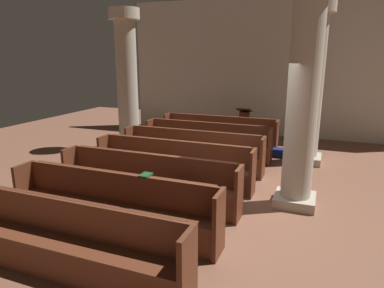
{
  "coord_description": "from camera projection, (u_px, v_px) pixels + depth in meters",
  "views": [
    {
      "loc": [
        1.68,
        -5.58,
        2.59
      ],
      "look_at": [
        -0.95,
        1.15,
        0.75
      ],
      "focal_mm": 31.89,
      "sensor_mm": 36.0,
      "label": 1
    }
  ],
  "objects": [
    {
      "name": "ground_plane",
      "position": [
        217.0,
        202.0,
        6.27
      ],
      "size": [
        19.2,
        19.2,
        0.0
      ],
      "primitive_type": "plane",
      "color": "brown"
    },
    {
      "name": "back_wall",
      "position": [
        273.0,
        68.0,
        11.2
      ],
      "size": [
        10.0,
        0.16,
        4.5
      ],
      "primitive_type": "cube",
      "color": "silver",
      "rests_on": "ground"
    },
    {
      "name": "pew_row_0",
      "position": [
        219.0,
        131.0,
        10.04
      ],
      "size": [
        3.4,
        0.47,
        0.91
      ],
      "color": "brown",
      "rests_on": "ground"
    },
    {
      "name": "pew_row_1",
      "position": [
        207.0,
        139.0,
        9.06
      ],
      "size": [
        3.4,
        0.46,
        0.91
      ],
      "color": "brown",
      "rests_on": "ground"
    },
    {
      "name": "pew_row_2",
      "position": [
        192.0,
        149.0,
        8.07
      ],
      "size": [
        3.4,
        0.47,
        0.91
      ],
      "color": "brown",
      "rests_on": "ground"
    },
    {
      "name": "pew_row_3",
      "position": [
        173.0,
        162.0,
        7.08
      ],
      "size": [
        3.4,
        0.46,
        0.91
      ],
      "color": "brown",
      "rests_on": "ground"
    },
    {
      "name": "pew_row_4",
      "position": [
        148.0,
        179.0,
        6.09
      ],
      "size": [
        3.4,
        0.46,
        0.91
      ],
      "color": "brown",
      "rests_on": "ground"
    },
    {
      "name": "pew_row_5",
      "position": [
        112.0,
        203.0,
        5.1
      ],
      "size": [
        3.4,
        0.47,
        0.91
      ],
      "color": "brown",
      "rests_on": "ground"
    },
    {
      "name": "pew_row_6",
      "position": [
        60.0,
        238.0,
        4.11
      ],
      "size": [
        3.4,
        0.46,
        0.91
      ],
      "color": "brown",
      "rests_on": "ground"
    },
    {
      "name": "pillar_aisle_side",
      "position": [
        311.0,
        82.0,
        8.22
      ],
      "size": [
        0.84,
        0.84,
        3.88
      ],
      "color": "#B6AD9A",
      "rests_on": "ground"
    },
    {
      "name": "pillar_far_side",
      "position": [
        127.0,
        78.0,
        9.6
      ],
      "size": [
        0.84,
        0.84,
        3.88
      ],
      "color": "#B6AD9A",
      "rests_on": "ground"
    },
    {
      "name": "pillar_aisle_rear",
      "position": [
        303.0,
        93.0,
        5.69
      ],
      "size": [
        0.76,
        0.76,
        3.88
      ],
      "color": "#B6AD9A",
      "rests_on": "ground"
    },
    {
      "name": "lectern",
      "position": [
        244.0,
        128.0,
        10.68
      ],
      "size": [
        0.48,
        0.45,
        1.08
      ],
      "color": "#411E13",
      "rests_on": "ground"
    },
    {
      "name": "hymn_book",
      "position": [
        146.0,
        175.0,
        4.99
      ],
      "size": [
        0.15,
        0.2,
        0.03
      ],
      "primitive_type": "cube",
      "color": "#194723",
      "rests_on": "pew_row_5"
    },
    {
      "name": "kneeler_box_navy",
      "position": [
        281.0,
        153.0,
        9.11
      ],
      "size": [
        0.43,
        0.3,
        0.22
      ],
      "primitive_type": "cube",
      "color": "navy",
      "rests_on": "ground"
    }
  ]
}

